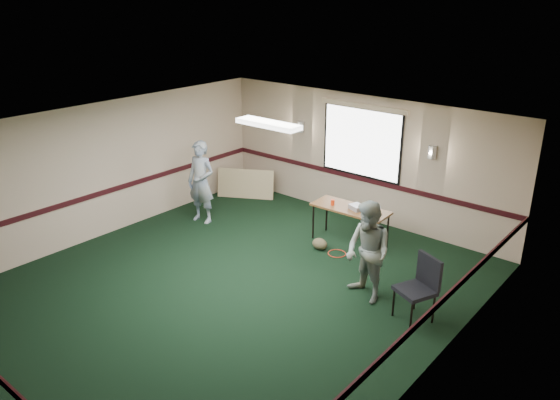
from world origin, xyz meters
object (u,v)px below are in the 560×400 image
Objects in this scene: person_right at (368,252)px; conference_chair at (421,283)px; folding_table at (350,210)px; projector at (357,207)px; person_left at (201,182)px.

conference_chair is at bearing 21.75° from person_right.
conference_chair reaches higher than folding_table.
projector is 0.26× the size of conference_chair.
person_left is at bearing -161.19° from conference_chair.
person_right is at bearing -154.84° from conference_chair.
folding_table is 2.72m from conference_chair.
folding_table is at bearing -159.00° from projector.
person_right reaches higher than conference_chair.
projector is at bearing -0.18° from folding_table.
folding_table is 2.05m from person_right.
person_left is at bearing -165.93° from person_right.
folding_table is 0.93× the size of person_right.
conference_chair is (2.25, -1.52, -0.11)m from folding_table.
folding_table is at bearing 169.38° from conference_chair.
projector is (0.14, 0.00, 0.10)m from folding_table.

